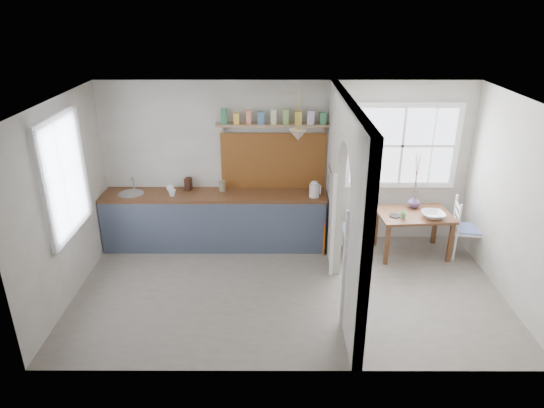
{
  "coord_description": "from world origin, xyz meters",
  "views": [
    {
      "loc": [
        -0.21,
        -5.71,
        3.73
      ],
      "look_at": [
        -0.22,
        0.24,
        1.18
      ],
      "focal_mm": 32.0,
      "sensor_mm": 36.0,
      "label": 1
    }
  ],
  "objects_px": {
    "chair_left": "(355,228)",
    "chair_right": "(468,229)",
    "kettle": "(314,189)",
    "vase": "(414,202)",
    "dining_table": "(412,233)"
  },
  "relations": [
    {
      "from": "dining_table",
      "to": "chair_right",
      "type": "distance_m",
      "value": 0.84
    },
    {
      "from": "kettle",
      "to": "chair_left",
      "type": "bearing_deg",
      "value": -1.59
    },
    {
      "from": "dining_table",
      "to": "chair_left",
      "type": "bearing_deg",
      "value": 171.27
    },
    {
      "from": "chair_right",
      "to": "vase",
      "type": "bearing_deg",
      "value": 79.47
    },
    {
      "from": "kettle",
      "to": "chair_right",
      "type": "bearing_deg",
      "value": 0.26
    },
    {
      "from": "kettle",
      "to": "vase",
      "type": "bearing_deg",
      "value": 8.45
    },
    {
      "from": "chair_left",
      "to": "kettle",
      "type": "bearing_deg",
      "value": -96.08
    },
    {
      "from": "chair_left",
      "to": "vase",
      "type": "distance_m",
      "value": 1.01
    },
    {
      "from": "chair_left",
      "to": "chair_right",
      "type": "distance_m",
      "value": 1.71
    },
    {
      "from": "chair_right",
      "to": "kettle",
      "type": "relative_size",
      "value": 3.81
    },
    {
      "from": "dining_table",
      "to": "vase",
      "type": "bearing_deg",
      "value": 74.97
    },
    {
      "from": "kettle",
      "to": "vase",
      "type": "xyz_separation_m",
      "value": [
        1.58,
        0.07,
        -0.24
      ]
    },
    {
      "from": "vase",
      "to": "chair_right",
      "type": "bearing_deg",
      "value": -21.14
    },
    {
      "from": "chair_left",
      "to": "chair_right",
      "type": "height_order",
      "value": "chair_right"
    },
    {
      "from": "dining_table",
      "to": "chair_right",
      "type": "height_order",
      "value": "chair_right"
    }
  ]
}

